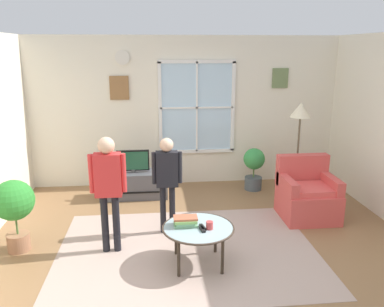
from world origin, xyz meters
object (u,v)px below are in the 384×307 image
armchair (307,196)px  potted_plant_corner (14,205)px  potted_plant_by_window (254,166)px  remote_near_books (202,227)px  remote_near_cup (202,229)px  coffee_table (198,229)px  cup (210,225)px  person_red_shirt (108,182)px  television (133,161)px  book_stack (185,221)px  tv_stand (134,184)px  person_black_shirt (167,175)px  floor_lamp (300,120)px

armchair → potted_plant_corner: size_ratio=0.98×
armchair → potted_plant_by_window: 1.30m
remote_near_books → remote_near_cup: (-0.01, -0.05, 0.00)m
armchair → potted_plant_by_window: armchair is taller
remote_near_cup → potted_plant_by_window: size_ratio=0.19×
coffee_table → potted_plant_by_window: potted_plant_by_window is taller
cup → person_red_shirt: (-1.12, 0.46, 0.39)m
television → potted_plant_by_window: bearing=4.3°
cup → potted_plant_by_window: 2.64m
book_stack → person_red_shirt: size_ratio=0.19×
armchair → book_stack: (-1.85, -1.08, 0.18)m
tv_stand → person_black_shirt: size_ratio=0.85×
person_red_shirt → potted_plant_corner: bearing=173.2°
tv_stand → coffee_table: coffee_table is taller
potted_plant_corner → floor_lamp: floor_lamp is taller
cup → remote_near_books: cup is taller
armchair → cup: armchair is taller
person_red_shirt → floor_lamp: (2.76, 1.29, 0.44)m
armchair → television: bearing=157.5°
coffee_table → potted_plant_by_window: 2.64m
potted_plant_corner → remote_near_books: bearing=-14.5°
armchair → remote_near_books: size_ratio=6.21×
television → person_red_shirt: bearing=-96.3°
tv_stand → potted_plant_corner: potted_plant_corner is taller
tv_stand → person_red_shirt: size_ratio=0.77×
cup → person_red_shirt: person_red_shirt is taller
potted_plant_by_window → remote_near_cup: bearing=-116.6°
coffee_table → book_stack: size_ratio=3.05×
person_black_shirt → tv_stand: bearing=110.4°
remote_near_books → person_red_shirt: bearing=157.7°
television → potted_plant_corner: bearing=-128.9°
remote_near_cup → coffee_table: bearing=111.7°
coffee_table → remote_near_books: remote_near_books is taller
armchair → cup: size_ratio=9.99×
cup → television: bearing=112.5°
remote_near_books → potted_plant_by_window: potted_plant_by_window is taller
armchair → tv_stand: bearing=157.4°
person_black_shirt → floor_lamp: size_ratio=0.81×
armchair → potted_plant_by_window: bearing=111.7°
person_red_shirt → floor_lamp: size_ratio=0.89×
coffee_table → remote_near_cup: bearing=-68.3°
remote_near_cup → person_black_shirt: size_ratio=0.11×
potted_plant_by_window → book_stack: bearing=-121.1°
remote_near_cup → floor_lamp: (1.72, 1.77, 0.86)m
potted_plant_by_window → floor_lamp: size_ratio=0.46×
tv_stand → cup: 2.44m
floor_lamp → cup: bearing=-133.0°
coffee_table → remote_near_cup: 0.10m
armchair → person_red_shirt: size_ratio=0.61×
remote_near_books → person_black_shirt: bearing=112.2°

